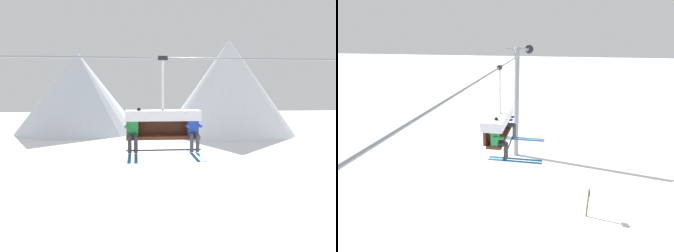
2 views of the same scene
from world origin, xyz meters
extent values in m
cylinder|color=gray|center=(10.88, 0.00, 3.99)|extent=(0.36, 0.36, 7.98)
cylinder|color=gray|center=(10.88, 0.00, 7.83)|extent=(0.16, 1.60, 0.16)
cylinder|color=black|center=(10.88, -0.80, 7.83)|extent=(0.08, 0.56, 0.56)
cylinder|color=gray|center=(2.23, -0.80, 7.83)|extent=(19.30, 0.05, 0.05)
cube|color=#512819|center=(1.05, -0.80, 5.51)|extent=(2.17, 0.48, 0.10)
cube|color=#512819|center=(1.05, -0.52, 5.79)|extent=(2.17, 0.08, 0.45)
cube|color=silver|center=(1.05, -0.74, 6.16)|extent=(2.21, 0.68, 0.30)
cylinder|color=black|center=(1.05, -1.12, 5.18)|extent=(2.17, 0.04, 0.04)
cylinder|color=silver|center=(1.05, -0.80, 7.05)|extent=(0.07, 0.07, 1.47)
cube|color=black|center=(1.05, -0.80, 7.83)|extent=(0.28, 0.12, 0.12)
cube|color=#23843D|center=(0.16, -0.82, 5.82)|extent=(0.32, 0.22, 0.52)
sphere|color=#284C93|center=(0.16, -0.82, 6.18)|extent=(0.22, 0.22, 0.22)
ellipsoid|color=black|center=(0.16, -0.92, 6.18)|extent=(0.17, 0.04, 0.08)
cylinder|color=#2D2D33|center=(0.07, -0.99, 5.60)|extent=(0.11, 0.34, 0.11)
cylinder|color=#2D2D33|center=(0.25, -0.99, 5.60)|extent=(0.11, 0.34, 0.11)
cylinder|color=#2D2D33|center=(0.07, -1.16, 5.36)|extent=(0.11, 0.11, 0.48)
cylinder|color=#2D2D33|center=(0.25, -1.16, 5.36)|extent=(0.11, 0.11, 0.48)
cube|color=#1E6BB2|center=(0.07, -1.46, 5.07)|extent=(0.09, 1.70, 0.02)
cube|color=#1E6BB2|center=(0.25, -1.46, 5.07)|extent=(0.09, 1.70, 0.02)
cylinder|color=#23843D|center=(-0.03, -0.97, 5.86)|extent=(0.09, 0.30, 0.09)
cylinder|color=#23843D|center=(0.34, -0.82, 6.17)|extent=(0.09, 0.09, 0.30)
sphere|color=black|center=(0.34, -0.82, 6.34)|extent=(0.11, 0.11, 0.11)
cube|color=#2847B7|center=(1.94, -0.82, 5.82)|extent=(0.32, 0.22, 0.52)
sphere|color=#284C93|center=(1.94, -0.82, 6.18)|extent=(0.22, 0.22, 0.22)
ellipsoid|color=black|center=(1.94, -0.92, 6.18)|extent=(0.17, 0.04, 0.08)
cylinder|color=#3D424C|center=(1.86, -0.99, 5.60)|extent=(0.11, 0.34, 0.11)
cylinder|color=#3D424C|center=(2.03, -0.99, 5.60)|extent=(0.11, 0.34, 0.11)
cylinder|color=#3D424C|center=(1.86, -1.16, 5.36)|extent=(0.11, 0.11, 0.48)
cylinder|color=#3D424C|center=(2.03, -1.16, 5.36)|extent=(0.11, 0.11, 0.48)
cube|color=#1E6BB2|center=(1.86, -1.46, 5.07)|extent=(0.09, 1.70, 0.02)
cube|color=#1E6BB2|center=(2.03, -1.46, 5.07)|extent=(0.09, 1.70, 0.02)
cylinder|color=#2847B7|center=(1.76, -0.97, 5.86)|extent=(0.09, 0.30, 0.09)
cylinder|color=#2847B7|center=(2.13, -0.97, 5.86)|extent=(0.09, 0.30, 0.09)
cylinder|color=brown|center=(4.43, -4.57, 0.80)|extent=(0.08, 0.08, 1.60)
cube|color=black|center=(4.43, -4.58, 1.42)|extent=(0.36, 0.02, 0.24)
camera|label=1|loc=(0.27, -10.42, 6.88)|focal=35.00mm
camera|label=2|loc=(-7.21, -2.49, 8.87)|focal=28.00mm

